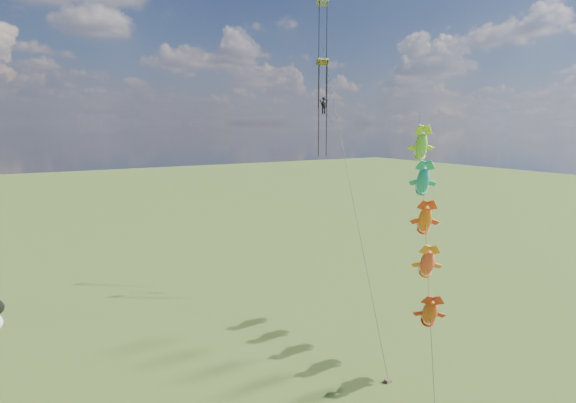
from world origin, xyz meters
TOP-DOWN VIEW (x-y plane):
  - fish_windsock_rig at (21.69, -1.05)m, footprint 10.48×12.20m
  - parafoil_rig at (22.17, 11.12)m, footprint 6.74×16.61m

SIDE VIEW (x-z plane):
  - fish_windsock_rig at x=21.69m, z-range 1.03..17.65m
  - parafoil_rig at x=22.17m, z-range 5.34..31.54m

